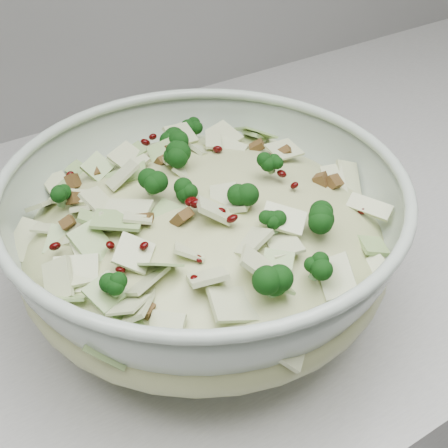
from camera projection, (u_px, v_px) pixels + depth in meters
name	position (u px, v px, depth m)	size (l,w,h in m)	color
counter	(393.00, 356.00, 1.08)	(3.60, 0.60, 0.90)	#B1B1AC
mixing_bowl	(204.00, 242.00, 0.51)	(0.42, 0.42, 0.13)	#A8B9A9
salad	(204.00, 222.00, 0.50)	(0.39, 0.39, 0.13)	#BFC587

